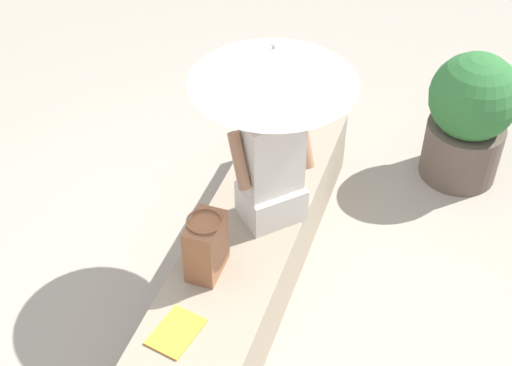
# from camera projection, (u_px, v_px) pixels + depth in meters

# --- Properties ---
(ground_plane) EXTENTS (14.00, 14.00, 0.00)m
(ground_plane) POSITION_uv_depth(u_px,v_px,m) (242.00, 296.00, 4.37)
(ground_plane) COLOR #9E9384
(stone_bench) EXTENTS (2.81, 0.58, 0.46)m
(stone_bench) POSITION_uv_depth(u_px,v_px,m) (241.00, 271.00, 4.22)
(stone_bench) COLOR gray
(stone_bench) RESTS_ON ground
(person_seated) EXTENTS (0.48, 0.47, 0.90)m
(person_seated) POSITION_uv_depth(u_px,v_px,m) (272.00, 164.00, 3.99)
(person_seated) COLOR beige
(person_seated) RESTS_ON stone_bench
(parasol) EXTENTS (0.89, 0.89, 1.14)m
(parasol) POSITION_uv_depth(u_px,v_px,m) (273.00, 65.00, 3.60)
(parasol) COLOR #B7B7BC
(parasol) RESTS_ON stone_bench
(handbag_black) EXTENTS (0.26, 0.19, 0.37)m
(handbag_black) POSITION_uv_depth(u_px,v_px,m) (206.00, 246.00, 3.80)
(handbag_black) COLOR brown
(handbag_black) RESTS_ON stone_bench
(magazine) EXTENTS (0.31, 0.25, 0.01)m
(magazine) POSITION_uv_depth(u_px,v_px,m) (176.00, 332.00, 3.59)
(magazine) COLOR gold
(magazine) RESTS_ON stone_bench
(planter_near) EXTENTS (0.61, 0.61, 0.97)m
(planter_near) POSITION_uv_depth(u_px,v_px,m) (469.00, 116.00, 4.92)
(planter_near) COLOR brown
(planter_near) RESTS_ON ground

